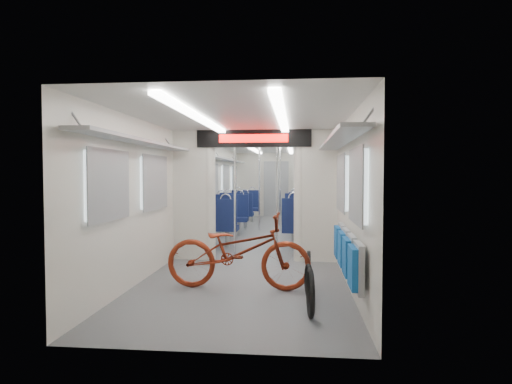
% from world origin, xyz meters
% --- Properties ---
extents(carriage, '(12.00, 12.02, 2.31)m').
position_xyz_m(carriage, '(0.00, -0.27, 1.50)').
color(carriage, '#515456').
rests_on(carriage, ground).
extents(bicycle, '(1.96, 0.75, 1.01)m').
position_xyz_m(bicycle, '(-0.02, -3.95, 0.51)').
color(bicycle, maroon).
rests_on(bicycle, ground).
extents(flip_bench, '(0.12, 2.09, 0.50)m').
position_xyz_m(flip_bench, '(1.35, -4.33, 0.58)').
color(flip_bench, gray).
rests_on(flip_bench, carriage).
extents(bike_hoop_a, '(0.09, 0.54, 0.53)m').
position_xyz_m(bike_hoop_a, '(0.90, -5.02, 0.24)').
color(bike_hoop_a, black).
rests_on(bike_hoop_a, ground).
extents(bike_hoop_b, '(0.11, 0.45, 0.44)m').
position_xyz_m(bike_hoop_b, '(0.90, -4.37, 0.20)').
color(bike_hoop_b, black).
rests_on(bike_hoop_b, ground).
extents(bike_hoop_c, '(0.06, 0.50, 0.50)m').
position_xyz_m(bike_hoop_c, '(0.92, -3.79, 0.22)').
color(bike_hoop_c, black).
rests_on(bike_hoop_c, ground).
extents(seat_bay_near_left, '(0.93, 2.18, 1.13)m').
position_xyz_m(seat_bay_near_left, '(-0.93, 0.15, 0.56)').
color(seat_bay_near_left, '#0D153A').
rests_on(seat_bay_near_left, ground).
extents(seat_bay_near_right, '(0.96, 2.31, 1.17)m').
position_xyz_m(seat_bay_near_right, '(0.93, 0.09, 0.57)').
color(seat_bay_near_right, '#0D153A').
rests_on(seat_bay_near_right, ground).
extents(seat_bay_far_left, '(0.93, 2.16, 1.13)m').
position_xyz_m(seat_bay_far_left, '(-0.93, 3.31, 0.56)').
color(seat_bay_far_left, '#0D153A').
rests_on(seat_bay_far_left, ground).
extents(seat_bay_far_right, '(0.88, 1.93, 1.06)m').
position_xyz_m(seat_bay_far_right, '(0.93, 3.53, 0.52)').
color(seat_bay_far_right, '#0D153A').
rests_on(seat_bay_far_right, ground).
extents(stanchion_near_left, '(0.04, 0.04, 2.30)m').
position_xyz_m(stanchion_near_left, '(-0.40, -1.65, 1.15)').
color(stanchion_near_left, silver).
rests_on(stanchion_near_left, ground).
extents(stanchion_near_right, '(0.04, 0.04, 2.30)m').
position_xyz_m(stanchion_near_right, '(0.37, -1.45, 1.15)').
color(stanchion_near_right, silver).
rests_on(stanchion_near_right, ground).
extents(stanchion_far_left, '(0.05, 0.05, 2.30)m').
position_xyz_m(stanchion_far_left, '(-0.27, 2.05, 1.15)').
color(stanchion_far_left, silver).
rests_on(stanchion_far_left, ground).
extents(stanchion_far_right, '(0.04, 0.04, 2.30)m').
position_xyz_m(stanchion_far_right, '(0.30, 2.05, 1.15)').
color(stanchion_far_right, silver).
rests_on(stanchion_far_right, ground).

